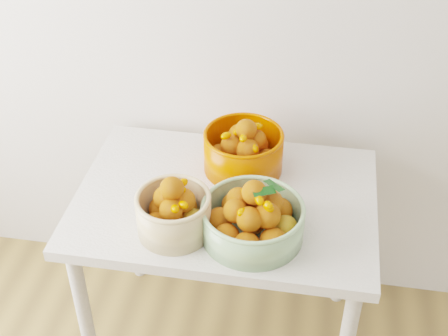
{
  "coord_description": "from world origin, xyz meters",
  "views": [
    {
      "loc": [
        0.07,
        0.02,
        2.09
      ],
      "look_at": [
        -0.19,
        1.53,
        0.92
      ],
      "focal_mm": 50.0,
      "sensor_mm": 36.0,
      "label": 1
    }
  ],
  "objects_px": {
    "table": "(225,217)",
    "bowl_green": "(253,218)",
    "bowl_orange": "(244,150)",
    "bowl_cream": "(174,212)"
  },
  "relations": [
    {
      "from": "table",
      "to": "bowl_cream",
      "type": "height_order",
      "value": "bowl_cream"
    },
    {
      "from": "bowl_cream",
      "to": "bowl_orange",
      "type": "bearing_deg",
      "value": 64.87
    },
    {
      "from": "table",
      "to": "bowl_cream",
      "type": "distance_m",
      "value": 0.29
    },
    {
      "from": "table",
      "to": "bowl_green",
      "type": "xyz_separation_m",
      "value": [
        0.11,
        -0.17,
        0.17
      ]
    },
    {
      "from": "table",
      "to": "bowl_green",
      "type": "distance_m",
      "value": 0.27
    },
    {
      "from": "bowl_orange",
      "to": "bowl_cream",
      "type": "bearing_deg",
      "value": -115.13
    },
    {
      "from": "bowl_cream",
      "to": "bowl_orange",
      "type": "height_order",
      "value": "same"
    },
    {
      "from": "bowl_cream",
      "to": "bowl_orange",
      "type": "distance_m",
      "value": 0.39
    },
    {
      "from": "table",
      "to": "bowl_orange",
      "type": "relative_size",
      "value": 2.93
    },
    {
      "from": "table",
      "to": "bowl_orange",
      "type": "xyz_separation_m",
      "value": [
        0.04,
        0.16,
        0.18
      ]
    }
  ]
}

